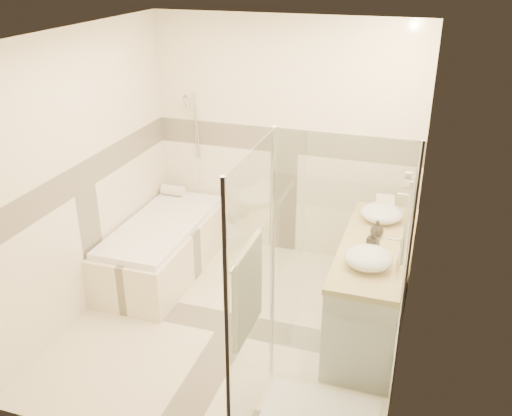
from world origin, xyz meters
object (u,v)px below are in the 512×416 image
(amenity_bottle_a, at_px, (373,241))
(amenity_bottle_b, at_px, (377,229))
(vanity, at_px, (372,288))
(shower_enclosure, at_px, (304,369))
(bathtub, at_px, (163,244))
(vessel_sink_far, at_px, (368,258))
(vessel_sink_near, at_px, (382,213))

(amenity_bottle_a, bearing_deg, amenity_bottle_b, 90.00)
(vanity, bearing_deg, shower_enclosure, -102.97)
(vanity, xyz_separation_m, amenity_bottle_b, (-0.02, 0.14, 0.50))
(bathtub, relative_size, amenity_bottle_b, 11.73)
(vessel_sink_far, bearing_deg, vessel_sink_near, 90.00)
(vanity, bearing_deg, vessel_sink_near, 92.51)
(vanity, height_order, amenity_bottle_a, amenity_bottle_a)
(shower_enclosure, bearing_deg, amenity_bottle_a, 76.47)
(vanity, xyz_separation_m, shower_enclosure, (-0.29, -1.27, 0.08))
(vessel_sink_near, xyz_separation_m, amenity_bottle_b, (0.00, -0.32, -0.00))
(amenity_bottle_a, xyz_separation_m, amenity_bottle_b, (0.00, 0.27, -0.02))
(bathtub, height_order, vessel_sink_near, vessel_sink_near)
(bathtub, xyz_separation_m, vessel_sink_far, (2.13, -0.74, 0.62))
(vessel_sink_far, relative_size, amenity_bottle_b, 2.55)
(amenity_bottle_a, distance_m, amenity_bottle_b, 0.27)
(bathtub, height_order, shower_enclosure, shower_enclosure)
(bathtub, bearing_deg, vessel_sink_far, -19.06)
(vessel_sink_near, height_order, vessel_sink_far, same)
(shower_enclosure, bearing_deg, amenity_bottle_b, 79.02)
(vanity, distance_m, vessel_sink_far, 0.63)
(bathtub, distance_m, amenity_bottle_a, 2.28)
(vessel_sink_near, relative_size, amenity_bottle_b, 2.55)
(vessel_sink_near, xyz_separation_m, amenity_bottle_a, (0.00, -0.59, 0.02))
(shower_enclosure, height_order, amenity_bottle_a, shower_enclosure)
(vessel_sink_far, xyz_separation_m, amenity_bottle_b, (0.00, 0.52, -0.00))
(amenity_bottle_b, bearing_deg, vessel_sink_far, -90.00)
(shower_enclosure, distance_m, vessel_sink_near, 1.80)
(bathtub, relative_size, vanity, 1.05)
(vessel_sink_near, bearing_deg, amenity_bottle_a, -90.00)
(vessel_sink_near, distance_m, amenity_bottle_a, 0.59)
(vessel_sink_near, bearing_deg, bathtub, -177.14)
(vanity, height_order, vessel_sink_near, vessel_sink_near)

